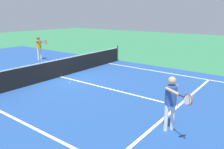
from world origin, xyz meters
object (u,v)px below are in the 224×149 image
at_px(net, 60,68).
at_px(player_near, 171,98).
at_px(player_far, 39,45).
at_px(tennis_ball_near_net, 70,83).
at_px(tennis_ball_mid_court, 169,84).

bearing_deg(net, player_near, -105.13).
xyz_separation_m(player_far, tennis_ball_near_net, (-2.60, -5.93, -1.00)).
bearing_deg(tennis_ball_mid_court, net, 112.83).
xyz_separation_m(net, player_near, (-1.85, -6.83, 0.49)).
distance_m(player_near, tennis_ball_near_net, 5.82).
relative_size(player_far, tennis_ball_near_net, 25.14).
relative_size(net, tennis_ball_near_net, 156.80).
height_order(net, tennis_ball_near_net, net).
xyz_separation_m(player_far, tennis_ball_mid_court, (0.08, -9.81, -1.00)).
relative_size(tennis_ball_near_net, tennis_ball_mid_court, 1.00).
distance_m(tennis_ball_near_net, tennis_ball_mid_court, 4.72).
height_order(player_far, tennis_ball_near_net, player_far).
relative_size(player_near, player_far, 0.96).
relative_size(player_near, tennis_ball_mid_court, 24.14).
bearing_deg(player_far, net, -114.00).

